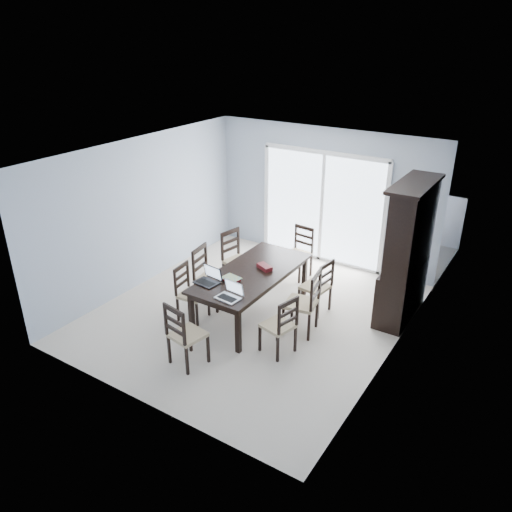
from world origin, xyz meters
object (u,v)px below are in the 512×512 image
(chair_right_far, at_px, (320,281))
(laptop_dark, at_px, (206,280))
(chair_left_mid, at_px, (206,270))
(hot_tub, at_px, (308,211))
(dining_table, at_px, (252,276))
(chair_end_near, at_px, (182,329))
(chair_right_near, at_px, (283,320))
(laptop_silver, at_px, (228,295))
(chair_end_far, at_px, (301,246))
(cell_phone, at_px, (223,300))
(chair_left_far, at_px, (235,253))
(chair_right_mid, at_px, (308,296))
(china_hutch, at_px, (407,254))
(game_box, at_px, (265,267))
(chair_left_near, at_px, (188,286))

(chair_right_far, bearing_deg, laptop_dark, 142.36)
(chair_left_mid, bearing_deg, hot_tub, 173.69)
(dining_table, height_order, chair_end_near, chair_end_near)
(chair_right_near, bearing_deg, laptop_silver, 118.61)
(chair_right_near, xyz_separation_m, laptop_silver, (-0.78, -0.20, 0.25))
(chair_right_near, xyz_separation_m, chair_right_far, (-0.06, 1.30, 0.01))
(chair_right_near, xyz_separation_m, laptop_dark, (-1.32, 0.01, 0.26))
(chair_end_far, distance_m, cell_phone, 2.62)
(chair_left_far, distance_m, chair_right_mid, 1.93)
(chair_end_far, bearing_deg, chair_right_mid, 127.73)
(chair_left_mid, relative_size, cell_phone, 10.57)
(chair_left_mid, relative_size, laptop_silver, 3.22)
(chair_left_mid, xyz_separation_m, hot_tub, (-0.09, 3.82, -0.14))
(chair_end_near, bearing_deg, laptop_silver, 84.57)
(chair_left_far, xyz_separation_m, chair_right_far, (1.70, -0.08, -0.06))
(china_hutch, bearing_deg, chair_right_near, -118.55)
(chair_right_far, bearing_deg, chair_left_mid, 119.82)
(chair_left_far, relative_size, chair_right_far, 1.10)
(chair_end_near, xyz_separation_m, game_box, (0.15, 1.85, 0.20))
(chair_left_mid, bearing_deg, chair_right_mid, 85.63)
(laptop_silver, bearing_deg, chair_left_near, 170.56)
(chair_right_far, bearing_deg, china_hutch, -53.34)
(china_hutch, bearing_deg, laptop_dark, -140.81)
(dining_table, bearing_deg, laptop_silver, -78.56)
(cell_phone, xyz_separation_m, game_box, (-0.03, 1.17, 0.03))
(chair_right_far, height_order, chair_end_near, chair_end_near)
(chair_left_near, height_order, game_box, chair_left_near)
(laptop_silver, distance_m, game_box, 1.09)
(chair_left_mid, distance_m, game_box, 0.99)
(game_box, bearing_deg, chair_end_near, -94.68)
(chair_right_mid, distance_m, chair_right_far, 0.64)
(chair_end_near, distance_m, game_box, 1.86)
(chair_end_far, distance_m, laptop_silver, 2.55)
(dining_table, bearing_deg, chair_left_near, -141.06)
(game_box, bearing_deg, dining_table, -122.13)
(china_hutch, distance_m, chair_left_mid, 3.18)
(chair_left_near, bearing_deg, china_hutch, 117.35)
(dining_table, distance_m, hot_tub, 3.81)
(chair_end_near, bearing_deg, chair_right_far, 77.91)
(china_hutch, xyz_separation_m, game_box, (-1.91, -1.06, -0.29))
(chair_left_near, distance_m, hot_tub, 4.33)
(chair_right_far, xyz_separation_m, laptop_silver, (-0.72, -1.50, 0.24))
(chair_left_mid, height_order, chair_right_near, chair_left_mid)
(chair_left_mid, xyz_separation_m, chair_end_far, (0.81, 1.77, -0.04))
(laptop_silver, relative_size, hot_tub, 0.17)
(chair_right_far, relative_size, laptop_silver, 2.95)
(chair_right_near, distance_m, chair_right_far, 1.31)
(dining_table, distance_m, cell_phone, 0.99)
(dining_table, height_order, chair_left_far, chair_left_far)
(laptop_silver, bearing_deg, chair_right_far, 70.26)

